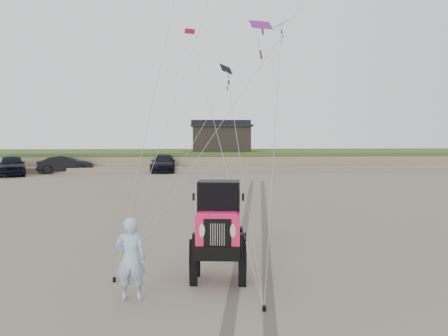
{
  "coord_description": "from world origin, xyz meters",
  "views": [
    {
      "loc": [
        -0.36,
        -10.16,
        3.65
      ],
      "look_at": [
        0.39,
        3.0,
        2.6
      ],
      "focal_mm": 35.0,
      "sensor_mm": 36.0,
      "label": 1
    }
  ],
  "objects_px": {
    "cabin": "(221,137)",
    "jeep": "(219,242)",
    "truck_c": "(164,163)",
    "man": "(131,259)",
    "truck_a": "(12,165)",
    "truck_b": "(65,164)"
  },
  "relations": [
    {
      "from": "cabin",
      "to": "jeep",
      "type": "bearing_deg",
      "value": -92.96
    },
    {
      "from": "truck_c",
      "to": "man",
      "type": "xyz_separation_m",
      "value": [
        1.88,
        -32.19,
        0.12
      ]
    },
    {
      "from": "cabin",
      "to": "man",
      "type": "xyz_separation_m",
      "value": [
        -3.87,
        -37.72,
        -2.32
      ]
    },
    {
      "from": "cabin",
      "to": "jeep",
      "type": "xyz_separation_m",
      "value": [
        -1.9,
        -36.66,
        -2.25
      ]
    },
    {
      "from": "cabin",
      "to": "truck_a",
      "type": "bearing_deg",
      "value": -155.54
    },
    {
      "from": "cabin",
      "to": "truck_c",
      "type": "distance_m",
      "value": 8.34
    },
    {
      "from": "truck_c",
      "to": "jeep",
      "type": "relative_size",
      "value": 1.04
    },
    {
      "from": "truck_b",
      "to": "man",
      "type": "bearing_deg",
      "value": -174.18
    },
    {
      "from": "jeep",
      "to": "truck_b",
      "type": "bearing_deg",
      "value": 118.26
    },
    {
      "from": "jeep",
      "to": "truck_c",
      "type": "bearing_deg",
      "value": 102.44
    },
    {
      "from": "cabin",
      "to": "truck_c",
      "type": "xyz_separation_m",
      "value": [
        -5.74,
        -5.53,
        -2.44
      ]
    },
    {
      "from": "man",
      "to": "cabin",
      "type": "bearing_deg",
      "value": -94.85
    },
    {
      "from": "jeep",
      "to": "cabin",
      "type": "bearing_deg",
      "value": 92.44
    },
    {
      "from": "cabin",
      "to": "man",
      "type": "bearing_deg",
      "value": -95.85
    },
    {
      "from": "truck_b",
      "to": "jeep",
      "type": "bearing_deg",
      "value": -170.32
    },
    {
      "from": "truck_c",
      "to": "jeep",
      "type": "xyz_separation_m",
      "value": [
        3.85,
        -31.13,
        0.19
      ]
    },
    {
      "from": "truck_c",
      "to": "jeep",
      "type": "distance_m",
      "value": 31.36
    },
    {
      "from": "man",
      "to": "truck_a",
      "type": "bearing_deg",
      "value": -62.27
    },
    {
      "from": "jeep",
      "to": "man",
      "type": "height_order",
      "value": "jeep"
    },
    {
      "from": "truck_a",
      "to": "man",
      "type": "height_order",
      "value": "man"
    },
    {
      "from": "truck_a",
      "to": "man",
      "type": "bearing_deg",
      "value": -85.41
    },
    {
      "from": "truck_a",
      "to": "truck_c",
      "type": "height_order",
      "value": "truck_a"
    }
  ]
}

